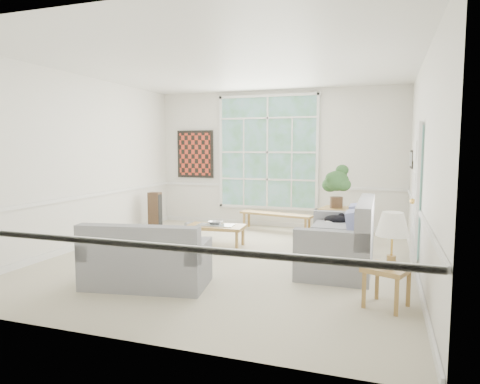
# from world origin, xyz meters

# --- Properties ---
(floor) EXTENTS (5.50, 6.00, 0.01)m
(floor) POSITION_xyz_m (0.00, 0.00, -0.01)
(floor) COLOR #BCB49B
(floor) RESTS_ON ground
(ceiling) EXTENTS (5.50, 6.00, 0.02)m
(ceiling) POSITION_xyz_m (0.00, 0.00, 3.00)
(ceiling) COLOR white
(ceiling) RESTS_ON ground
(wall_back) EXTENTS (5.50, 0.02, 3.00)m
(wall_back) POSITION_xyz_m (0.00, 3.00, 1.50)
(wall_back) COLOR white
(wall_back) RESTS_ON ground
(wall_front) EXTENTS (5.50, 0.02, 3.00)m
(wall_front) POSITION_xyz_m (0.00, -3.00, 1.50)
(wall_front) COLOR white
(wall_front) RESTS_ON ground
(wall_left) EXTENTS (0.02, 6.00, 3.00)m
(wall_left) POSITION_xyz_m (-2.75, 0.00, 1.50)
(wall_left) COLOR white
(wall_left) RESTS_ON ground
(wall_right) EXTENTS (0.02, 6.00, 3.00)m
(wall_right) POSITION_xyz_m (2.75, 0.00, 1.50)
(wall_right) COLOR white
(wall_right) RESTS_ON ground
(window_back) EXTENTS (2.30, 0.08, 2.40)m
(window_back) POSITION_xyz_m (-0.20, 2.96, 1.65)
(window_back) COLOR white
(window_back) RESTS_ON wall_back
(entry_door) EXTENTS (0.08, 0.90, 2.10)m
(entry_door) POSITION_xyz_m (2.71, 0.60, 1.05)
(entry_door) COLOR white
(entry_door) RESTS_ON floor
(door_sidelight) EXTENTS (0.08, 0.26, 1.90)m
(door_sidelight) POSITION_xyz_m (2.71, -0.03, 1.15)
(door_sidelight) COLOR white
(door_sidelight) RESTS_ON wall_right
(wall_art) EXTENTS (0.90, 0.06, 1.10)m
(wall_art) POSITION_xyz_m (-1.95, 2.95, 1.60)
(wall_art) COLOR maroon
(wall_art) RESTS_ON wall_back
(wall_frame_near) EXTENTS (0.04, 0.26, 0.32)m
(wall_frame_near) POSITION_xyz_m (2.71, 1.75, 1.55)
(wall_frame_near) COLOR black
(wall_frame_near) RESTS_ON wall_right
(wall_frame_far) EXTENTS (0.04, 0.26, 0.32)m
(wall_frame_far) POSITION_xyz_m (2.71, 2.15, 1.55)
(wall_frame_far) COLOR black
(wall_frame_far) RESTS_ON wall_right
(loveseat_right) EXTENTS (0.97, 1.87, 1.01)m
(loveseat_right) POSITION_xyz_m (1.66, 0.10, 0.50)
(loveseat_right) COLOR gray
(loveseat_right) RESTS_ON floor
(loveseat_front) EXTENTS (1.64, 1.04, 0.83)m
(loveseat_front) POSITION_xyz_m (-0.56, -1.55, 0.41)
(loveseat_front) COLOR gray
(loveseat_front) RESTS_ON floor
(coffee_table) EXTENTS (1.05, 0.62, 0.38)m
(coffee_table) POSITION_xyz_m (-0.54, 0.75, 0.19)
(coffee_table) COLOR #A37C41
(coffee_table) RESTS_ON floor
(pewter_bowl) EXTENTS (0.33, 0.33, 0.07)m
(pewter_bowl) POSITION_xyz_m (-0.59, 0.83, 0.41)
(pewter_bowl) COLOR #A2A2A8
(pewter_bowl) RESTS_ON coffee_table
(window_bench) EXTENTS (1.62, 0.62, 0.37)m
(window_bench) POSITION_xyz_m (0.12, 2.47, 0.19)
(window_bench) COLOR #A37C41
(window_bench) RESTS_ON floor
(end_table) EXTENTS (0.72, 0.72, 0.63)m
(end_table) POSITION_xyz_m (1.48, 1.87, 0.32)
(end_table) COLOR #A37C41
(end_table) RESTS_ON floor
(houseplant) EXTENTS (0.51, 0.51, 0.82)m
(houseplant) POSITION_xyz_m (1.43, 1.88, 1.04)
(houseplant) COLOR #2C5428
(houseplant) RESTS_ON end_table
(side_table) EXTENTS (0.58, 0.58, 0.46)m
(side_table) POSITION_xyz_m (2.34, -1.36, 0.23)
(side_table) COLOR #A37C41
(side_table) RESTS_ON floor
(table_lamp) EXTENTS (0.50, 0.50, 0.61)m
(table_lamp) POSITION_xyz_m (2.38, -1.39, 0.76)
(table_lamp) COLOR white
(table_lamp) RESTS_ON side_table
(pet_bed) EXTENTS (0.49, 0.49, 0.13)m
(pet_bed) POSITION_xyz_m (-1.65, 2.19, 0.06)
(pet_bed) COLOR slate
(pet_bed) RESTS_ON floor
(floor_speaker) EXTENTS (0.25, 0.20, 0.80)m
(floor_speaker) POSITION_xyz_m (-2.40, 1.84, 0.40)
(floor_speaker) COLOR #432E1E
(floor_speaker) RESTS_ON floor
(cat) EXTENTS (0.44, 0.38, 0.17)m
(cat) POSITION_xyz_m (1.54, 0.76, 0.60)
(cat) COLOR black
(cat) RESTS_ON loveseat_right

